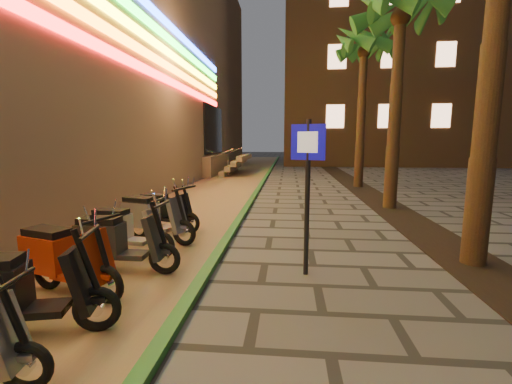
# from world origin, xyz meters

# --- Properties ---
(ground) EXTENTS (120.00, 120.00, 0.00)m
(ground) POSITION_xyz_m (0.00, 0.00, 0.00)
(ground) COLOR #474442
(ground) RESTS_ON ground
(parking_strip) EXTENTS (3.40, 60.00, 0.01)m
(parking_strip) POSITION_xyz_m (-2.60, 10.00, 0.01)
(parking_strip) COLOR #8C7251
(parking_strip) RESTS_ON ground
(green_curb) EXTENTS (0.18, 60.00, 0.10)m
(green_curb) POSITION_xyz_m (-0.90, 10.00, 0.05)
(green_curb) COLOR #286C29
(green_curb) RESTS_ON ground
(planting_strip) EXTENTS (1.20, 40.00, 0.02)m
(planting_strip) POSITION_xyz_m (3.60, 5.00, 0.01)
(planting_strip) COLOR black
(planting_strip) RESTS_ON ground
(apartment_block) EXTENTS (18.00, 16.06, 25.00)m
(apartment_block) POSITION_xyz_m (9.00, 32.00, 12.50)
(apartment_block) COLOR brown
(apartment_block) RESTS_ON ground
(palm_c) EXTENTS (2.97, 3.02, 6.91)m
(palm_c) POSITION_xyz_m (3.60, 7.00, 5.73)
(palm_c) COLOR #472D19
(palm_c) RESTS_ON ground
(palm_d) EXTENTS (2.97, 3.02, 7.16)m
(palm_d) POSITION_xyz_m (3.60, 12.00, 5.94)
(palm_d) COLOR #472D19
(palm_d) RESTS_ON ground
(pedestrian_sign) EXTENTS (0.51, 0.23, 2.45)m
(pedestrian_sign) POSITION_xyz_m (0.68, 1.26, 1.58)
(pedestrian_sign) COLOR black
(pedestrian_sign) RESTS_ON ground
(scooter_4) EXTENTS (1.70, 0.81, 1.20)m
(scooter_4) POSITION_xyz_m (-2.51, -0.82, 0.52)
(scooter_4) COLOR black
(scooter_4) RESTS_ON ground
(scooter_5) EXTENTS (1.68, 0.88, 1.19)m
(scooter_5) POSITION_xyz_m (-2.72, 0.25, 0.52)
(scooter_5) COLOR black
(scooter_5) RESTS_ON ground
(scooter_6) EXTENTS (1.67, 0.59, 1.19)m
(scooter_6) POSITION_xyz_m (-2.36, 1.06, 0.52)
(scooter_6) COLOR black
(scooter_6) RESTS_ON ground
(scooter_7) EXTENTS (1.61, 0.62, 1.13)m
(scooter_7) POSITION_xyz_m (-2.64, 1.87, 0.49)
(scooter_7) COLOR black
(scooter_7) RESTS_ON ground
(scooter_8) EXTENTS (1.73, 0.91, 1.23)m
(scooter_8) POSITION_xyz_m (-2.50, 2.78, 0.53)
(scooter_8) COLOR black
(scooter_8) RESTS_ON ground
(scooter_9) EXTENTS (1.57, 0.81, 1.11)m
(scooter_9) POSITION_xyz_m (-2.58, 3.72, 0.48)
(scooter_9) COLOR black
(scooter_9) RESTS_ON ground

